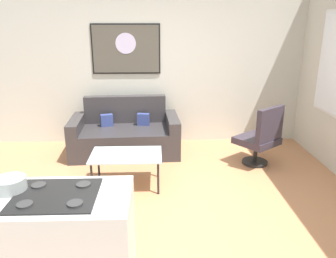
# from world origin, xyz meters

# --- Properties ---
(ground) EXTENTS (6.40, 6.40, 0.04)m
(ground) POSITION_xyz_m (0.00, 0.00, -0.02)
(ground) COLOR #B97B51
(back_wall) EXTENTS (6.40, 0.05, 2.80)m
(back_wall) POSITION_xyz_m (0.00, 2.42, 1.40)
(back_wall) COLOR beige
(back_wall) RESTS_ON ground
(couch) EXTENTS (1.79, 1.01, 0.90)m
(couch) POSITION_xyz_m (-0.50, 1.83, 0.29)
(couch) COLOR #312E30
(couch) RESTS_ON ground
(coffee_table) EXTENTS (0.92, 0.59, 0.45)m
(coffee_table) POSITION_xyz_m (-0.38, 0.61, 0.41)
(coffee_table) COLOR silver
(coffee_table) RESTS_ON ground
(armchair) EXTENTS (0.77, 0.76, 0.93)m
(armchair) POSITION_xyz_m (1.60, 1.22, 0.45)
(armchair) COLOR black
(armchair) RESTS_ON ground
(kitchen_counter) EXTENTS (1.69, 0.64, 0.91)m
(kitchen_counter) POSITION_xyz_m (-1.01, -1.25, 0.45)
(kitchen_counter) COLOR silver
(kitchen_counter) RESTS_ON ground
(mixing_bowl) EXTENTS (0.23, 0.23, 0.11)m
(mixing_bowl) POSITION_xyz_m (-1.06, -1.16, 0.94)
(mixing_bowl) COLOR #909896
(mixing_bowl) RESTS_ON kitchen_counter
(wall_painting) EXTENTS (1.17, 0.03, 0.84)m
(wall_painting) POSITION_xyz_m (-0.48, 2.38, 1.67)
(wall_painting) COLOR black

